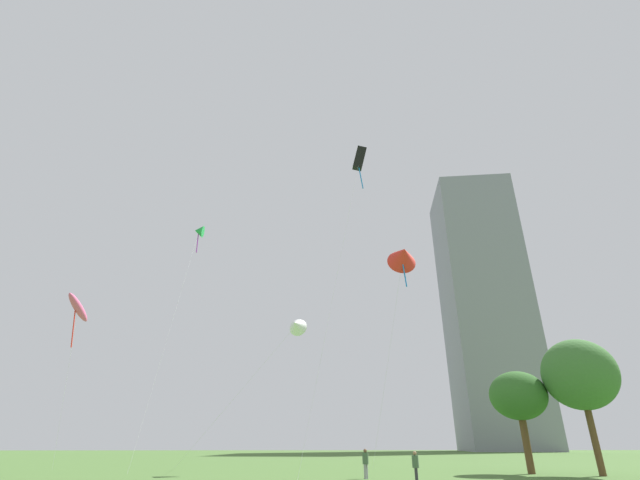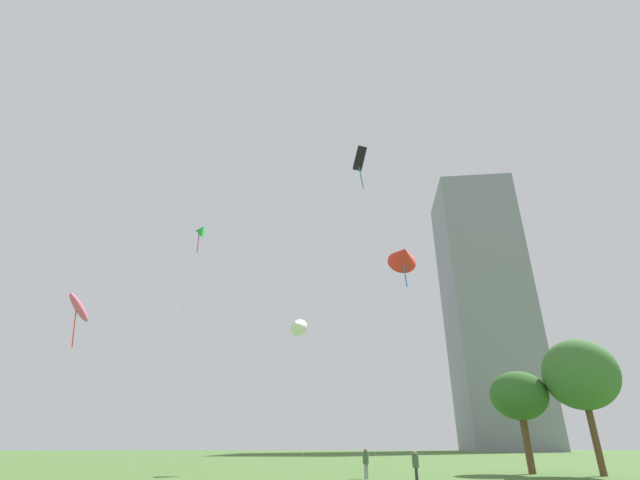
{
  "view_description": "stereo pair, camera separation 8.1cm",
  "coord_description": "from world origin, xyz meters",
  "px_view_note": "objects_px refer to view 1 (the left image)",
  "views": [
    {
      "loc": [
        1.23,
        -14.01,
        2.03
      ],
      "look_at": [
        2.28,
        11.14,
        13.58
      ],
      "focal_mm": 24.91,
      "sensor_mm": 36.0,
      "label": 1
    },
    {
      "loc": [
        1.31,
        -14.02,
        2.03
      ],
      "look_at": [
        2.28,
        11.14,
        13.58
      ],
      "focal_mm": 24.91,
      "sensor_mm": 36.0,
      "label": 2
    }
  ],
  "objects_px": {
    "kite_flying_2": "(78,308)",
    "kite_flying_4": "(359,159)",
    "park_tree_0": "(518,396)",
    "person_standing_1": "(366,461)",
    "person_standing_2": "(416,465)",
    "kite_flying_3": "(199,231)",
    "kite_flying_0": "(297,325)",
    "kite_flying_1": "(403,256)",
    "park_tree_1": "(579,375)",
    "distant_highrise_0": "(485,307)"
  },
  "relations": [
    {
      "from": "kite_flying_0",
      "to": "kite_flying_4",
      "type": "height_order",
      "value": "kite_flying_4"
    },
    {
      "from": "kite_flying_1",
      "to": "park_tree_1",
      "type": "bearing_deg",
      "value": -6.28
    },
    {
      "from": "distant_highrise_0",
      "to": "kite_flying_0",
      "type": "bearing_deg",
      "value": -113.47
    },
    {
      "from": "kite_flying_2",
      "to": "person_standing_1",
      "type": "bearing_deg",
      "value": -18.13
    },
    {
      "from": "person_standing_2",
      "to": "kite_flying_4",
      "type": "height_order",
      "value": "kite_flying_4"
    },
    {
      "from": "kite_flying_4",
      "to": "person_standing_1",
      "type": "bearing_deg",
      "value": -106.88
    },
    {
      "from": "kite_flying_2",
      "to": "kite_flying_4",
      "type": "xyz_separation_m",
      "value": [
        24.93,
        -4.79,
        13.22
      ]
    },
    {
      "from": "kite_flying_1",
      "to": "distant_highrise_0",
      "type": "relative_size",
      "value": 0.22
    },
    {
      "from": "kite_flying_1",
      "to": "distant_highrise_0",
      "type": "height_order",
      "value": "distant_highrise_0"
    },
    {
      "from": "kite_flying_4",
      "to": "park_tree_1",
      "type": "xyz_separation_m",
      "value": [
        15.41,
        -1.23,
        -19.5
      ]
    },
    {
      "from": "person_standing_1",
      "to": "distant_highrise_0",
      "type": "distance_m",
      "value": 118.97
    },
    {
      "from": "kite_flying_0",
      "to": "kite_flying_2",
      "type": "xyz_separation_m",
      "value": [
        -19.36,
        0.74,
        1.52
      ]
    },
    {
      "from": "kite_flying_0",
      "to": "park_tree_0",
      "type": "bearing_deg",
      "value": -9.35
    },
    {
      "from": "person_standing_2",
      "to": "park_tree_1",
      "type": "distance_m",
      "value": 16.27
    },
    {
      "from": "person_standing_1",
      "to": "kite_flying_4",
      "type": "height_order",
      "value": "kite_flying_4"
    },
    {
      "from": "kite_flying_0",
      "to": "distant_highrise_0",
      "type": "distance_m",
      "value": 112.19
    },
    {
      "from": "kite_flying_4",
      "to": "distant_highrise_0",
      "type": "bearing_deg",
      "value": 62.03
    },
    {
      "from": "kite_flying_1",
      "to": "kite_flying_2",
      "type": "bearing_deg",
      "value": 170.59
    },
    {
      "from": "kite_flying_1",
      "to": "park_tree_0",
      "type": "height_order",
      "value": "kite_flying_1"
    },
    {
      "from": "kite_flying_2",
      "to": "park_tree_1",
      "type": "bearing_deg",
      "value": -8.48
    },
    {
      "from": "person_standing_1",
      "to": "kite_flying_1",
      "type": "distance_m",
      "value": 16.37
    },
    {
      "from": "person_standing_2",
      "to": "kite_flying_2",
      "type": "xyz_separation_m",
      "value": [
        -26.24,
        11.82,
        11.97
      ]
    },
    {
      "from": "park_tree_0",
      "to": "kite_flying_2",
      "type": "bearing_deg",
      "value": 174.41
    },
    {
      "from": "person_standing_2",
      "to": "park_tree_1",
      "type": "bearing_deg",
      "value": 117.22
    },
    {
      "from": "kite_flying_0",
      "to": "kite_flying_2",
      "type": "relative_size",
      "value": 0.87
    },
    {
      "from": "kite_flying_0",
      "to": "distant_highrise_0",
      "type": "xyz_separation_m",
      "value": [
        56.79,
        92.4,
        28.73
      ]
    },
    {
      "from": "kite_flying_3",
      "to": "distant_highrise_0",
      "type": "xyz_separation_m",
      "value": [
        68.3,
        84.4,
        16.03
      ]
    },
    {
      "from": "kite_flying_2",
      "to": "kite_flying_4",
      "type": "relative_size",
      "value": 0.51
    },
    {
      "from": "person_standing_1",
      "to": "distant_highrise_0",
      "type": "height_order",
      "value": "distant_highrise_0"
    },
    {
      "from": "kite_flying_1",
      "to": "park_tree_0",
      "type": "bearing_deg",
      "value": 7.57
    },
    {
      "from": "kite_flying_1",
      "to": "park_tree_1",
      "type": "distance_m",
      "value": 15.62
    },
    {
      "from": "kite_flying_1",
      "to": "kite_flying_3",
      "type": "bearing_deg",
      "value": 149.69
    },
    {
      "from": "person_standing_1",
      "to": "person_standing_2",
      "type": "height_order",
      "value": "person_standing_1"
    },
    {
      "from": "person_standing_2",
      "to": "kite_flying_3",
      "type": "height_order",
      "value": "kite_flying_3"
    },
    {
      "from": "park_tree_0",
      "to": "person_standing_2",
      "type": "bearing_deg",
      "value": -141.53
    },
    {
      "from": "person_standing_1",
      "to": "kite_flying_4",
      "type": "distance_m",
      "value": 25.35
    },
    {
      "from": "park_tree_1",
      "to": "distant_highrise_0",
      "type": "relative_size",
      "value": 0.11
    },
    {
      "from": "person_standing_1",
      "to": "kite_flying_4",
      "type": "relative_size",
      "value": 0.06
    },
    {
      "from": "park_tree_0",
      "to": "park_tree_1",
      "type": "xyz_separation_m",
      "value": [
        3.73,
        -2.44,
        1.31
      ]
    },
    {
      "from": "kite_flying_4",
      "to": "park_tree_0",
      "type": "bearing_deg",
      "value": 5.89
    },
    {
      "from": "person_standing_2",
      "to": "distant_highrise_0",
      "type": "bearing_deg",
      "value": 159.1
    },
    {
      "from": "kite_flying_0",
      "to": "kite_flying_1",
      "type": "relative_size",
      "value": 0.69
    },
    {
      "from": "kite_flying_0",
      "to": "distant_highrise_0",
      "type": "height_order",
      "value": "distant_highrise_0"
    },
    {
      "from": "kite_flying_2",
      "to": "kite_flying_3",
      "type": "height_order",
      "value": "kite_flying_3"
    },
    {
      "from": "person_standing_1",
      "to": "kite_flying_1",
      "type": "xyz_separation_m",
      "value": [
        4.28,
        3.17,
        15.48
      ]
    },
    {
      "from": "person_standing_2",
      "to": "kite_flying_3",
      "type": "bearing_deg",
      "value": -131.18
    },
    {
      "from": "person_standing_2",
      "to": "kite_flying_1",
      "type": "relative_size",
      "value": 0.09
    },
    {
      "from": "kite_flying_4",
      "to": "park_tree_0",
      "type": "distance_m",
      "value": 23.89
    },
    {
      "from": "person_standing_2",
      "to": "kite_flying_0",
      "type": "relative_size",
      "value": 0.13
    },
    {
      "from": "person_standing_1",
      "to": "kite_flying_0",
      "type": "bearing_deg",
      "value": 75.75
    }
  ]
}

